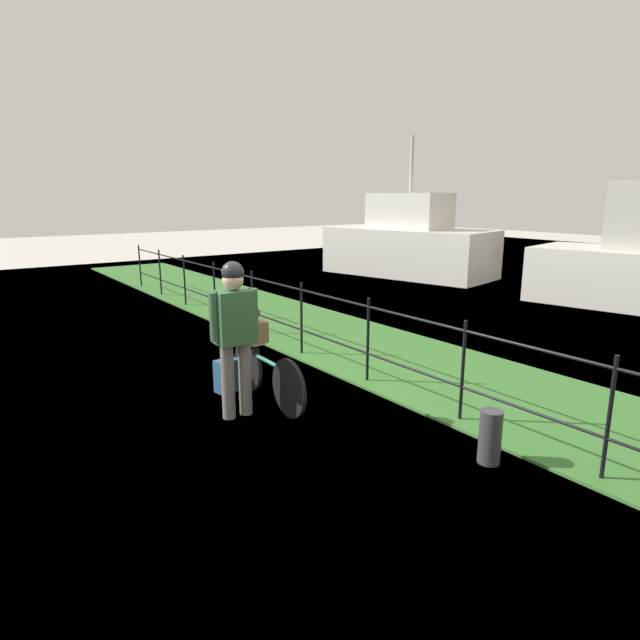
# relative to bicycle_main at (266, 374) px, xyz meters

# --- Properties ---
(ground_plane) EXTENTS (60.00, 60.00, 0.00)m
(ground_plane) POSITION_rel_bicycle_main_xyz_m (0.16, -0.43, -0.34)
(ground_plane) COLOR beige
(grass_strip) EXTENTS (27.00, 2.40, 0.03)m
(grass_strip) POSITION_rel_bicycle_main_xyz_m (0.16, 2.38, -0.33)
(grass_strip) COLOR #38702D
(grass_strip) RESTS_ON ground
(iron_fence) EXTENTS (18.04, 0.04, 1.10)m
(iron_fence) POSITION_rel_bicycle_main_xyz_m (0.16, 1.38, 0.29)
(iron_fence) COLOR black
(iron_fence) RESTS_ON ground
(bicycle_main) EXTENTS (1.62, 0.17, 0.65)m
(bicycle_main) POSITION_rel_bicycle_main_xyz_m (0.00, 0.00, 0.00)
(bicycle_main) COLOR black
(bicycle_main) RESTS_ON ground
(wooden_crate) EXTENTS (0.35, 0.29, 0.25)m
(wooden_crate) POSITION_rel_bicycle_main_xyz_m (-0.35, 0.01, 0.43)
(wooden_crate) COLOR brown
(wooden_crate) RESTS_ON bicycle_main
(terrier_dog) EXTENTS (0.32, 0.15, 0.18)m
(terrier_dog) POSITION_rel_bicycle_main_xyz_m (-0.32, 0.01, 0.63)
(terrier_dog) COLOR #4C3D2D
(terrier_dog) RESTS_ON wooden_crate
(cyclist_person) EXTENTS (0.27, 0.54, 1.68)m
(cyclist_person) POSITION_rel_bicycle_main_xyz_m (0.15, -0.46, 0.66)
(cyclist_person) COLOR slate
(cyclist_person) RESTS_ON ground
(backpack_on_paving) EXTENTS (0.23, 0.31, 0.40)m
(backpack_on_paving) POSITION_rel_bicycle_main_xyz_m (-0.59, -0.21, -0.14)
(backpack_on_paving) COLOR #28517A
(backpack_on_paving) RESTS_ON ground
(mooring_bollard) EXTENTS (0.20, 0.20, 0.49)m
(mooring_bollard) POSITION_rel_bicycle_main_xyz_m (2.41, 0.88, -0.10)
(mooring_bollard) COLOR #38383D
(mooring_bollard) RESTS_ON ground
(moored_boat_near) EXTENTS (5.26, 3.18, 4.01)m
(moored_boat_near) POSITION_rel_bicycle_main_xyz_m (-6.35, 8.59, 0.57)
(moored_boat_near) COLOR silver
(moored_boat_near) RESTS_ON ground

